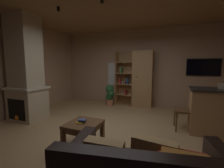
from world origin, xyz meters
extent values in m
cube|color=tan|center=(0.00, 0.00, -0.01)|extent=(5.85, 5.46, 0.02)
cube|color=tan|center=(0.00, 2.76, 1.41)|extent=(5.97, 0.06, 2.81)
cube|color=tan|center=(-2.95, 0.00, 1.41)|extent=(0.06, 5.46, 2.81)
cube|color=#8E6B47|center=(0.00, 0.00, 2.82)|extent=(5.85, 5.46, 0.02)
cube|color=white|center=(-0.72, 2.73, 1.15)|extent=(0.77, 0.01, 0.90)
cube|color=#BCAD8E|center=(-2.37, -0.02, 0.43)|extent=(0.88, 0.69, 0.85)
cube|color=#BCAD8E|center=(-2.37, -0.02, 1.83)|extent=(0.75, 0.58, 1.96)
cube|color=beige|center=(-2.37, -0.02, 0.88)|extent=(0.96, 0.77, 0.06)
cube|color=black|center=(-2.37, -0.33, 0.36)|extent=(0.62, 0.08, 0.55)
sphere|color=orange|center=(-2.37, -0.34, 0.14)|extent=(0.14, 0.14, 0.14)
cube|color=#A87F51|center=(0.35, 2.48, 1.01)|extent=(0.70, 0.38, 2.01)
cube|color=#A87F51|center=(-0.32, 2.66, 1.01)|extent=(0.65, 0.02, 2.01)
cube|color=#A87F51|center=(-0.64, 2.48, 1.01)|extent=(0.02, 0.38, 2.01)
sphere|color=black|center=(0.17, 2.28, 1.11)|extent=(0.04, 0.04, 0.04)
cube|color=#A87F51|center=(-0.32, 2.48, 0.01)|extent=(0.65, 0.38, 0.02)
cube|color=#A87F51|center=(-0.32, 2.48, 0.40)|extent=(0.65, 0.38, 0.02)
cube|color=#A87F51|center=(-0.32, 2.48, 0.80)|extent=(0.65, 0.38, 0.02)
cube|color=#A87F51|center=(-0.32, 2.48, 1.21)|extent=(0.65, 0.38, 0.02)
cube|color=#A87F51|center=(-0.32, 2.48, 1.61)|extent=(0.65, 0.38, 0.02)
cube|color=#B22D2D|center=(-0.26, 2.42, 0.50)|extent=(0.04, 0.23, 0.17)
cube|color=#2D4C8C|center=(-0.19, 2.42, 0.91)|extent=(0.05, 0.23, 0.20)
cube|color=#387247|center=(-0.42, 2.42, 1.32)|extent=(0.03, 0.23, 0.21)
cube|color=brown|center=(-0.26, 2.42, 0.93)|extent=(0.03, 0.23, 0.22)
cube|color=#B22D2D|center=(-0.48, 2.42, 0.90)|extent=(0.05, 0.23, 0.18)
sphere|color=beige|center=(-0.40, 2.48, 0.85)|extent=(0.10, 0.10, 0.10)
cube|color=#BFB299|center=(2.33, 0.85, 1.06)|extent=(0.14, 0.14, 0.11)
cube|color=tan|center=(0.73, -1.62, 0.54)|extent=(0.43, 0.18, 0.36)
cube|color=tan|center=(1.22, -1.50, 0.55)|extent=(0.47, 0.22, 0.43)
cube|color=brown|center=(-0.12, -0.70, 0.43)|extent=(0.58, 0.61, 0.05)
cube|color=brown|center=(-0.12, -0.70, 0.37)|extent=(0.53, 0.55, 0.08)
cube|color=brown|center=(-0.37, -0.97, 0.20)|extent=(0.07, 0.07, 0.41)
cube|color=brown|center=(0.13, -0.97, 0.20)|extent=(0.07, 0.07, 0.41)
cube|color=brown|center=(-0.37, -0.44, 0.20)|extent=(0.07, 0.07, 0.41)
cube|color=brown|center=(0.13, -0.44, 0.20)|extent=(0.07, 0.07, 0.41)
cube|color=gold|center=(-0.16, -0.75, 0.47)|extent=(0.14, 0.13, 0.02)
cube|color=#B22D2D|center=(-0.17, -0.66, 0.49)|extent=(0.12, 0.12, 0.02)
cube|color=#2D4C8C|center=(-0.14, -0.71, 0.51)|extent=(0.16, 0.13, 0.02)
cube|color=brown|center=(1.64, 0.81, 0.46)|extent=(0.46, 0.46, 0.04)
cube|color=brown|center=(1.83, 0.83, 0.70)|extent=(0.08, 0.40, 0.44)
cylinder|color=brown|center=(1.45, 0.97, 0.23)|extent=(0.04, 0.04, 0.46)
cylinder|color=brown|center=(1.48, 0.61, 0.23)|extent=(0.04, 0.04, 0.46)
cylinder|color=brown|center=(1.80, 1.00, 0.23)|extent=(0.04, 0.04, 0.46)
cylinder|color=brown|center=(1.84, 0.65, 0.23)|extent=(0.04, 0.04, 0.46)
cylinder|color=#B77051|center=(-0.81, 2.19, 0.10)|extent=(0.26, 0.26, 0.21)
sphere|color=#235B2D|center=(-0.85, 2.23, 0.31)|extent=(0.25, 0.25, 0.25)
sphere|color=#235B2D|center=(-0.78, 2.21, 0.45)|extent=(0.27, 0.27, 0.27)
sphere|color=#235B2D|center=(-0.83, 2.23, 0.62)|extent=(0.31, 0.31, 0.31)
cube|color=black|center=(2.25, 2.70, 1.44)|extent=(0.98, 0.05, 0.55)
cube|color=black|center=(2.25, 2.67, 1.44)|extent=(0.94, 0.01, 0.51)
cylinder|color=black|center=(-2.10, -0.22, 2.74)|extent=(0.07, 0.07, 0.09)
cylinder|color=black|center=(-1.07, -0.14, 2.74)|extent=(0.07, 0.07, 0.09)
cylinder|color=black|center=(0.02, -0.17, 2.74)|extent=(0.07, 0.07, 0.09)
camera|label=1|loc=(1.37, -2.99, 1.50)|focal=24.43mm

